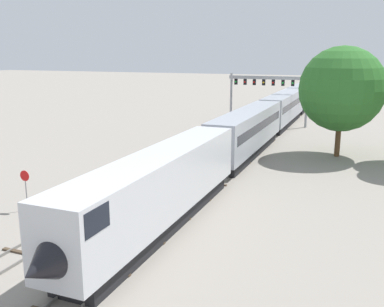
{
  "coord_description": "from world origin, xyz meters",
  "views": [
    {
      "loc": [
        13.32,
        -18.86,
        10.75
      ],
      "look_at": [
        1.0,
        12.0,
        3.0
      ],
      "focal_mm": 40.46,
      "sensor_mm": 36.0,
      "label": 1
    }
  ],
  "objects_px": {
    "passenger_train": "(269,117)",
    "trackside_tree_mid": "(342,89)",
    "stop_sign": "(25,184)",
    "signal_gantry": "(268,87)"
  },
  "relations": [
    {
      "from": "signal_gantry",
      "to": "stop_sign",
      "type": "bearing_deg",
      "value": -100.33
    },
    {
      "from": "passenger_train",
      "to": "signal_gantry",
      "type": "distance_m",
      "value": 10.06
    },
    {
      "from": "signal_gantry",
      "to": "passenger_train",
      "type": "bearing_deg",
      "value": -76.38
    },
    {
      "from": "stop_sign",
      "to": "trackside_tree_mid",
      "type": "bearing_deg",
      "value": 52.81
    },
    {
      "from": "passenger_train",
      "to": "trackside_tree_mid",
      "type": "relative_size",
      "value": 7.48
    },
    {
      "from": "signal_gantry",
      "to": "trackside_tree_mid",
      "type": "height_order",
      "value": "trackside_tree_mid"
    },
    {
      "from": "passenger_train",
      "to": "stop_sign",
      "type": "height_order",
      "value": "passenger_train"
    },
    {
      "from": "signal_gantry",
      "to": "trackside_tree_mid",
      "type": "distance_m",
      "value": 20.79
    },
    {
      "from": "passenger_train",
      "to": "trackside_tree_mid",
      "type": "bearing_deg",
      "value": -41.98
    },
    {
      "from": "signal_gantry",
      "to": "stop_sign",
      "type": "distance_m",
      "value": 43.38
    }
  ]
}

